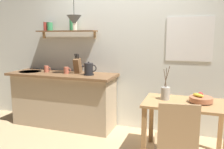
{
  "coord_description": "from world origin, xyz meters",
  "views": [
    {
      "loc": [
        1.03,
        -3.03,
        1.54
      ],
      "look_at": [
        -0.1,
        0.25,
        0.95
      ],
      "focal_mm": 37.14,
      "sensor_mm": 36.0,
      "label": 1
    }
  ],
  "objects_px": {
    "dining_table": "(185,111)",
    "dining_chair_near": "(176,141)",
    "electric_kettle": "(89,69)",
    "coffee_mug_by_sink": "(47,69)",
    "fruit_bowl": "(201,99)",
    "knife_block": "(78,66)",
    "pendant_lamp": "(74,20)",
    "coffee_mug_spare": "(67,70)",
    "twig_vase": "(165,93)"
  },
  "relations": [
    {
      "from": "dining_chair_near",
      "to": "electric_kettle",
      "type": "relative_size",
      "value": 3.78
    },
    {
      "from": "dining_chair_near",
      "to": "pendant_lamp",
      "type": "distance_m",
      "value": 2.28
    },
    {
      "from": "electric_kettle",
      "to": "coffee_mug_by_sink",
      "type": "bearing_deg",
      "value": 177.76
    },
    {
      "from": "twig_vase",
      "to": "coffee_mug_by_sink",
      "type": "height_order",
      "value": "twig_vase"
    },
    {
      "from": "knife_block",
      "to": "pendant_lamp",
      "type": "bearing_deg",
      "value": -74.03
    },
    {
      "from": "dining_table",
      "to": "dining_chair_near",
      "type": "height_order",
      "value": "dining_chair_near"
    },
    {
      "from": "fruit_bowl",
      "to": "electric_kettle",
      "type": "distance_m",
      "value": 1.72
    },
    {
      "from": "twig_vase",
      "to": "coffee_mug_spare",
      "type": "distance_m",
      "value": 1.7
    },
    {
      "from": "dining_chair_near",
      "to": "coffee_mug_by_sink",
      "type": "xyz_separation_m",
      "value": [
        -2.24,
        1.09,
        0.47
      ]
    },
    {
      "from": "electric_kettle",
      "to": "coffee_mug_spare",
      "type": "xyz_separation_m",
      "value": [
        -0.42,
        0.03,
        -0.04
      ]
    },
    {
      "from": "fruit_bowl",
      "to": "knife_block",
      "type": "distance_m",
      "value": 1.97
    },
    {
      "from": "dining_table",
      "to": "fruit_bowl",
      "type": "distance_m",
      "value": 0.25
    },
    {
      "from": "fruit_bowl",
      "to": "twig_vase",
      "type": "height_order",
      "value": "twig_vase"
    },
    {
      "from": "electric_kettle",
      "to": "coffee_mug_spare",
      "type": "height_order",
      "value": "electric_kettle"
    },
    {
      "from": "coffee_mug_spare",
      "to": "pendant_lamp",
      "type": "xyz_separation_m",
      "value": [
        0.22,
        -0.11,
        0.8
      ]
    },
    {
      "from": "fruit_bowl",
      "to": "knife_block",
      "type": "height_order",
      "value": "knife_block"
    },
    {
      "from": "dining_table",
      "to": "knife_block",
      "type": "bearing_deg",
      "value": 164.73
    },
    {
      "from": "twig_vase",
      "to": "knife_block",
      "type": "distance_m",
      "value": 1.55
    },
    {
      "from": "dining_chair_near",
      "to": "coffee_mug_by_sink",
      "type": "relative_size",
      "value": 7.44
    },
    {
      "from": "knife_block",
      "to": "coffee_mug_by_sink",
      "type": "bearing_deg",
      "value": -174.85
    },
    {
      "from": "electric_kettle",
      "to": "fruit_bowl",
      "type": "bearing_deg",
      "value": -11.94
    },
    {
      "from": "fruit_bowl",
      "to": "pendant_lamp",
      "type": "bearing_deg",
      "value": 171.74
    },
    {
      "from": "dining_chair_near",
      "to": "knife_block",
      "type": "height_order",
      "value": "knife_block"
    },
    {
      "from": "dining_table",
      "to": "knife_block",
      "type": "distance_m",
      "value": 1.84
    },
    {
      "from": "twig_vase",
      "to": "knife_block",
      "type": "bearing_deg",
      "value": 163.76
    },
    {
      "from": "twig_vase",
      "to": "coffee_mug_by_sink",
      "type": "distance_m",
      "value": 2.08
    },
    {
      "from": "fruit_bowl",
      "to": "pendant_lamp",
      "type": "xyz_separation_m",
      "value": [
        -1.85,
        0.27,
        1.0
      ]
    },
    {
      "from": "fruit_bowl",
      "to": "knife_block",
      "type": "relative_size",
      "value": 0.85
    },
    {
      "from": "dining_chair_near",
      "to": "pendant_lamp",
      "type": "height_order",
      "value": "pendant_lamp"
    },
    {
      "from": "dining_chair_near",
      "to": "coffee_mug_spare",
      "type": "distance_m",
      "value": 2.19
    },
    {
      "from": "knife_block",
      "to": "pendant_lamp",
      "type": "xyz_separation_m",
      "value": [
        0.05,
        -0.16,
        0.72
      ]
    },
    {
      "from": "coffee_mug_spare",
      "to": "pendant_lamp",
      "type": "relative_size",
      "value": 0.22
    },
    {
      "from": "dining_chair_near",
      "to": "electric_kettle",
      "type": "xyz_separation_m",
      "value": [
        -1.43,
        1.06,
        0.51
      ]
    },
    {
      "from": "electric_kettle",
      "to": "pendant_lamp",
      "type": "bearing_deg",
      "value": -157.08
    },
    {
      "from": "dining_table",
      "to": "electric_kettle",
      "type": "distance_m",
      "value": 1.59
    },
    {
      "from": "dining_table",
      "to": "electric_kettle",
      "type": "xyz_separation_m",
      "value": [
        -1.48,
        0.39,
        0.41
      ]
    },
    {
      "from": "dining_table",
      "to": "dining_chair_near",
      "type": "relative_size",
      "value": 1.1
    },
    {
      "from": "coffee_mug_spare",
      "to": "dining_chair_near",
      "type": "bearing_deg",
      "value": -30.48
    },
    {
      "from": "dining_table",
      "to": "knife_block",
      "type": "relative_size",
      "value": 3.09
    },
    {
      "from": "dining_table",
      "to": "fruit_bowl",
      "type": "bearing_deg",
      "value": 11.67
    },
    {
      "from": "twig_vase",
      "to": "fruit_bowl",
      "type": "bearing_deg",
      "value": -0.58
    },
    {
      "from": "coffee_mug_spare",
      "to": "pendant_lamp",
      "type": "distance_m",
      "value": 0.84
    },
    {
      "from": "electric_kettle",
      "to": "pendant_lamp",
      "type": "height_order",
      "value": "pendant_lamp"
    },
    {
      "from": "dining_table",
      "to": "dining_chair_near",
      "type": "distance_m",
      "value": 0.68
    },
    {
      "from": "dining_chair_near",
      "to": "coffee_mug_by_sink",
      "type": "distance_m",
      "value": 2.53
    },
    {
      "from": "electric_kettle",
      "to": "knife_block",
      "type": "relative_size",
      "value": 0.74
    },
    {
      "from": "electric_kettle",
      "to": "pendant_lamp",
      "type": "relative_size",
      "value": 0.43
    },
    {
      "from": "dining_table",
      "to": "knife_block",
      "type": "height_order",
      "value": "knife_block"
    },
    {
      "from": "coffee_mug_by_sink",
      "to": "coffee_mug_spare",
      "type": "xyz_separation_m",
      "value": [
        0.39,
        -0.01,
        -0.0
      ]
    },
    {
      "from": "fruit_bowl",
      "to": "coffee_mug_by_sink",
      "type": "relative_size",
      "value": 2.25
    }
  ]
}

